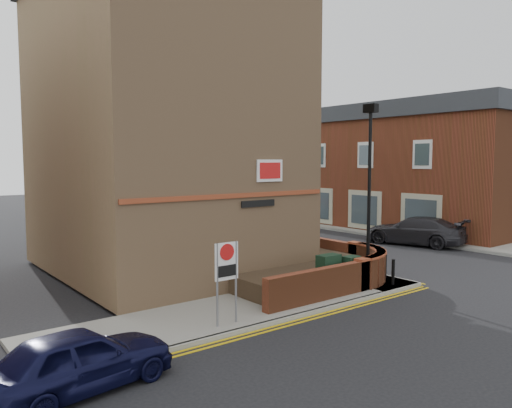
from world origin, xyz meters
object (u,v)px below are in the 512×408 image
at_px(zone_sign, 227,268).
at_px(silver_car_near, 254,226).
at_px(lamppost, 369,192).
at_px(navy_hatchback, 80,359).
at_px(utility_cabinet_large, 328,272).

height_order(zone_sign, silver_car_near, zone_sign).
xyz_separation_m(lamppost, zone_sign, (-6.60, -0.70, -1.70)).
relative_size(zone_sign, silver_car_near, 0.52).
xyz_separation_m(lamppost, navy_hatchback, (-10.89, -1.91, -2.72)).
bearing_deg(navy_hatchback, utility_cabinet_large, -85.11).
bearing_deg(lamppost, zone_sign, -173.93).
bearing_deg(silver_car_near, lamppost, -128.62).
relative_size(lamppost, navy_hatchback, 1.71).
xyz_separation_m(navy_hatchback, silver_car_near, (14.29, 12.96, 0.07)).
bearing_deg(zone_sign, utility_cabinet_large, 9.69).
xyz_separation_m(utility_cabinet_large, silver_car_near, (5.30, 10.95, -0.02)).
distance_m(zone_sign, navy_hatchback, 4.57).
bearing_deg(silver_car_near, navy_hatchback, -159.32).
relative_size(lamppost, zone_sign, 2.86).
height_order(utility_cabinet_large, silver_car_near, silver_car_near).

